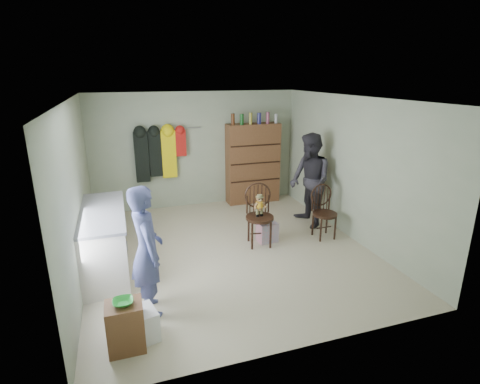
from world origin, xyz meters
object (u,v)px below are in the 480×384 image
object	(u,v)px
chair_front	(259,211)
dresser	(253,163)
chair_far	(323,209)
counter	(105,240)

from	to	relation	value
chair_front	dresser	distance (m)	2.31
chair_far	chair_front	bearing A→B (deg)	177.02
chair_front	chair_far	bearing A→B (deg)	5.55
chair_far	dresser	bearing A→B (deg)	103.78
chair_front	chair_far	xyz separation A→B (m)	(1.21, -0.08, -0.09)
counter	chair_front	distance (m)	2.52
chair_far	dresser	size ratio (longest dim) A/B	0.47
counter	chair_far	xyz separation A→B (m)	(3.73, 0.03, 0.05)
counter	chair_front	bearing A→B (deg)	2.53
chair_far	dresser	distance (m)	2.36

